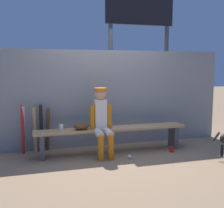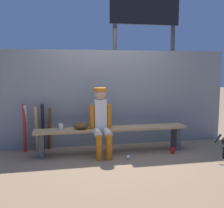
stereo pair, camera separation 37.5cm
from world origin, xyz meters
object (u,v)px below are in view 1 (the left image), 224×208
(bat_aluminum_silver, at_px, (23,129))
(bat_aluminum_black, at_px, (41,129))
(bat_wood_tan, at_px, (35,130))
(player_seated, at_px, (102,119))
(baseball_glove, at_px, (81,126))
(bat_wood_dark, at_px, (48,130))
(cup_on_bench, at_px, (61,128))
(baseball, at_px, (130,157))
(dugout_bench, at_px, (112,133))
(bat_aluminum_red, at_px, (23,130))
(scoreboard, at_px, (142,28))
(cup_on_ground, at_px, (172,149))

(bat_aluminum_silver, bearing_deg, bat_aluminum_black, -0.51)
(bat_aluminum_black, bearing_deg, bat_wood_tan, 174.13)
(bat_wood_tan, bearing_deg, bat_aluminum_silver, -177.46)
(player_seated, xyz_separation_m, baseball_glove, (-0.36, 0.11, -0.13))
(bat_wood_dark, distance_m, bat_aluminum_silver, 0.45)
(bat_aluminum_silver, relative_size, cup_on_bench, 8.39)
(baseball, bearing_deg, bat_wood_tan, 152.21)
(bat_aluminum_silver, height_order, cup_on_bench, bat_aluminum_silver)
(dugout_bench, relative_size, baseball, 38.90)
(bat_wood_tan, relative_size, bat_aluminum_silver, 0.94)
(bat_aluminum_red, bearing_deg, player_seated, -18.72)
(bat_wood_dark, relative_size, cup_on_bench, 7.70)
(dugout_bench, xyz_separation_m, bat_wood_tan, (-1.40, 0.40, 0.05))
(bat_wood_tan, height_order, baseball, bat_wood_tan)
(cup_on_bench, relative_size, scoreboard, 0.03)
(bat_aluminum_silver, bearing_deg, cup_on_bench, -29.82)
(bat_wood_tan, distance_m, baseball, 1.85)
(bat_aluminum_black, distance_m, bat_aluminum_silver, 0.32)
(dugout_bench, distance_m, bat_wood_dark, 1.23)
(bat_aluminum_red, bearing_deg, bat_aluminum_silver, 74.38)
(dugout_bench, bearing_deg, bat_aluminum_red, 167.36)
(cup_on_ground, distance_m, scoreboard, 2.96)
(dugout_bench, xyz_separation_m, bat_aluminum_red, (-1.61, 0.36, 0.08))
(bat_wood_dark, height_order, bat_aluminum_silver, bat_aluminum_silver)
(cup_on_bench, bearing_deg, bat_aluminum_black, 132.00)
(baseball_glove, xyz_separation_m, bat_aluminum_red, (-1.03, 0.36, -0.08))
(dugout_bench, xyz_separation_m, baseball, (0.20, -0.44, -0.35))
(bat_wood_dark, bearing_deg, baseball_glove, -36.84)
(baseball_glove, bearing_deg, scoreboard, 38.19)
(bat_wood_dark, height_order, bat_wood_tan, bat_wood_tan)
(bat_aluminum_silver, distance_m, bat_aluminum_red, 0.03)
(bat_aluminum_red, relative_size, scoreboard, 0.25)
(baseball_glove, xyz_separation_m, bat_aluminum_black, (-0.70, 0.39, -0.08))
(bat_aluminum_red, xyz_separation_m, scoreboard, (2.73, 0.97, 2.07))
(player_seated, distance_m, baseball_glove, 0.40)
(bat_wood_dark, bearing_deg, cup_on_ground, -17.61)
(bat_aluminum_red, bearing_deg, bat_wood_tan, 10.77)
(bat_aluminum_red, distance_m, cup_on_bench, 0.76)
(player_seated, bearing_deg, baseball_glove, 163.04)
(player_seated, relative_size, cup_on_ground, 11.28)
(baseball_glove, relative_size, bat_aluminum_silver, 0.30)
(dugout_bench, height_order, baseball_glove, baseball_glove)
(player_seated, distance_m, baseball, 0.83)
(bat_aluminum_black, bearing_deg, scoreboard, 21.47)
(bat_wood_tan, bearing_deg, bat_aluminum_red, -169.23)
(bat_aluminum_black, xyz_separation_m, cup_on_ground, (2.38, -0.68, -0.40))
(baseball_glove, height_order, bat_aluminum_silver, bat_aluminum_silver)
(bat_aluminum_silver, height_order, baseball, bat_aluminum_silver)
(player_seated, bearing_deg, bat_aluminum_silver, 160.00)
(bat_aluminum_black, bearing_deg, bat_aluminum_red, -175.02)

